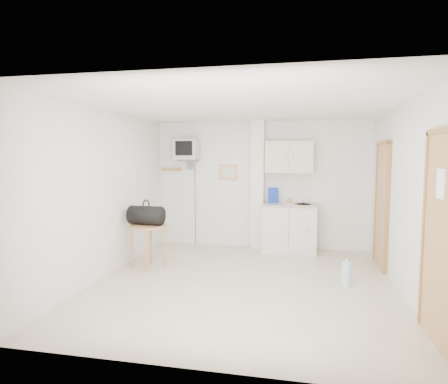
% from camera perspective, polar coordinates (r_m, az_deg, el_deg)
% --- Properties ---
extents(ground, '(4.50, 4.50, 0.00)m').
position_cam_1_polar(ground, '(5.52, 3.05, -13.70)').
color(ground, '#BDAD97').
rests_on(ground, ground).
extents(room_envelope, '(4.24, 4.54, 2.55)m').
position_cam_1_polar(room_envelope, '(5.28, 5.86, 2.48)').
color(room_envelope, white).
rests_on(room_envelope, ground).
extents(kitchenette, '(1.03, 0.58, 2.10)m').
position_cam_1_polar(kitchenette, '(7.23, 9.91, -2.65)').
color(kitchenette, silver).
rests_on(kitchenette, ground).
extents(crt_television, '(0.44, 0.45, 2.15)m').
position_cam_1_polar(crt_television, '(7.51, -5.65, 6.35)').
color(crt_television, slate).
rests_on(crt_television, ground).
extents(round_table, '(0.61, 0.61, 0.69)m').
position_cam_1_polar(round_table, '(6.25, -11.45, -5.85)').
color(round_table, '#B57F47').
rests_on(round_table, ground).
extents(duffel_bag, '(0.58, 0.36, 0.42)m').
position_cam_1_polar(duffel_bag, '(6.26, -11.77, -3.47)').
color(duffel_bag, black).
rests_on(duffel_bag, round_table).
extents(water_bottle, '(0.13, 0.13, 0.38)m').
position_cam_1_polar(water_bottle, '(5.62, 18.12, -11.75)').
color(water_bottle, '#B0D5EC').
rests_on(water_bottle, ground).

